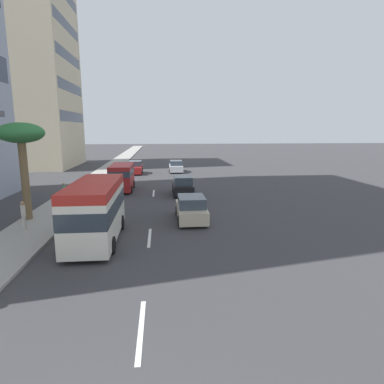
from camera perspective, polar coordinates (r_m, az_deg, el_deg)
name	(u,v)px	position (r m, az deg, el deg)	size (l,w,h in m)	color
ground_plane	(154,185)	(35.43, -6.54, 1.27)	(198.00, 198.00, 0.00)	#38383A
sidewalk_right	(89,185)	(36.20, -17.46, 1.16)	(162.00, 3.20, 0.15)	#9E9B93
lane_stripe_near	(141,329)	(10.71, -8.85, -22.47)	(3.20, 0.16, 0.01)	silver
lane_stripe_mid	(150,237)	(18.37, -7.39, -7.83)	(3.20, 0.16, 0.01)	silver
lane_stripe_far	(154,193)	(30.76, -6.68, -0.19)	(3.20, 0.16, 0.01)	silver
minibus_lead	(96,209)	(17.99, -16.39, -2.89)	(6.74, 2.37, 3.15)	silver
car_second	(135,168)	(44.40, -9.83, 4.16)	(4.00, 1.89, 1.71)	#A51E1E
car_third	(191,209)	(21.32, -0.14, -2.96)	(4.20, 1.89, 1.64)	beige
van_fourth	(122,176)	(32.41, -12.08, 2.77)	(5.00, 2.12, 2.52)	#A51E1E
car_fifth	(183,186)	(29.78, -1.60, 1.07)	(4.16, 1.81, 1.71)	black
car_sixth	(176,167)	(45.62, -2.80, 4.43)	(4.18, 1.85, 1.61)	silver
pedestrian_near_lamp	(23,214)	(21.09, -27.24, -3.47)	(0.39, 0.34, 1.70)	beige
pedestrian_mid_block	(64,192)	(27.04, -21.30, -0.03)	(0.37, 0.31, 1.72)	red
palm_tree	(21,138)	(23.10, -27.56, 8.31)	(2.81, 2.81, 6.13)	brown
office_tower_far	(29,65)	(58.30, -26.43, 19.16)	(14.75, 11.76, 30.71)	beige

